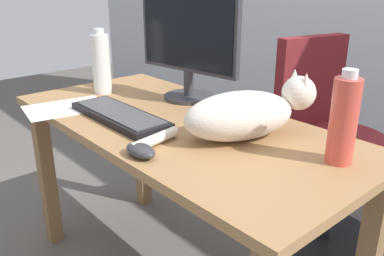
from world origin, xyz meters
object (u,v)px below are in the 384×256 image
office_chair (324,159)px  water_bottle (101,63)px  keyboard (120,115)px  spray_bottle (344,120)px  monitor (188,43)px  computer_mouse (141,150)px  cat (246,113)px

office_chair → water_bottle: 1.06m
keyboard → spray_bottle: size_ratio=1.70×
monitor → computer_mouse: bearing=-54.1°
keyboard → spray_bottle: spray_bottle is taller
computer_mouse → water_bottle: water_bottle is taller
monitor → cat: monitor is taller
office_chair → monitor: bearing=-127.0°
office_chair → water_bottle: bearing=-133.8°
keyboard → spray_bottle: bearing=20.6°
monitor → spray_bottle: monitor is taller
cat → spray_bottle: (0.29, 0.06, 0.04)m
computer_mouse → spray_bottle: (0.39, 0.39, 0.10)m
cat → keyboard: bearing=-153.6°
office_chair → computer_mouse: 1.01m
keyboard → cat: size_ratio=0.76×
cat → spray_bottle: bearing=11.5°
computer_mouse → cat: bearing=73.4°
computer_mouse → water_bottle: size_ratio=0.40×
keyboard → water_bottle: 0.38m
monitor → cat: size_ratio=0.83×
cat → water_bottle: water_bottle is taller
computer_mouse → water_bottle: 0.71m
keyboard → spray_bottle: 0.75m
computer_mouse → water_bottle: bearing=158.7°
office_chair → water_bottle: size_ratio=3.43×
spray_bottle → cat: bearing=-168.5°
monitor → computer_mouse: monitor is taller
monitor → cat: bearing=-18.1°
monitor → water_bottle: (-0.31, -0.22, -0.10)m
keyboard → water_bottle: bearing=159.2°
water_bottle → keyboard: bearing=-20.8°
computer_mouse → spray_bottle: bearing=45.0°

